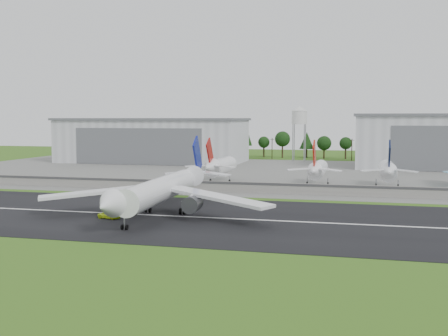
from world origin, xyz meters
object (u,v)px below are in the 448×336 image
(main_airliner, at_px, (159,196))
(parked_jet_red_b, at_px, (317,169))
(ground_vehicle, at_px, (110,215))
(parked_jet_red_a, at_px, (219,166))
(parked_jet_navy, at_px, (387,170))

(main_airliner, bearing_deg, parked_jet_red_b, -117.99)
(ground_vehicle, distance_m, parked_jet_red_a, 73.79)
(parked_jet_red_b, bearing_deg, parked_jet_navy, 0.10)
(main_airliner, bearing_deg, parked_jet_red_a, -90.32)
(parked_jet_red_a, relative_size, parked_jet_red_b, 1.00)
(parked_jet_red_a, height_order, parked_jet_red_b, parked_jet_red_a)
(parked_jet_red_a, bearing_deg, ground_vehicle, -95.08)
(ground_vehicle, bearing_deg, parked_jet_red_a, 5.75)
(ground_vehicle, bearing_deg, parked_jet_navy, -30.13)
(main_airliner, height_order, ground_vehicle, main_airliner)
(ground_vehicle, distance_m, parked_jet_navy, 97.19)
(main_airliner, distance_m, parked_jet_red_a, 67.09)
(parked_jet_red_a, distance_m, parked_jet_navy, 57.10)
(ground_vehicle, bearing_deg, parked_jet_red_b, -18.32)
(main_airliner, distance_m, ground_vehicle, 12.25)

